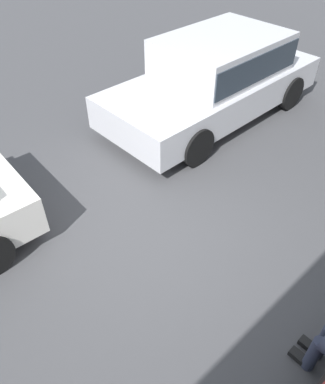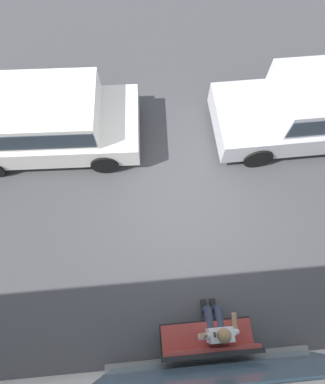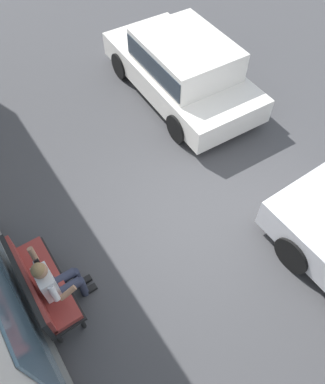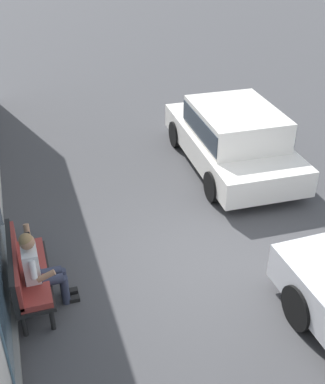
# 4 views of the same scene
# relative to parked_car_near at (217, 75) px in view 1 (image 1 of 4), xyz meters

# --- Properties ---
(ground_plane) EXTENTS (60.00, 60.00, 0.00)m
(ground_plane) POSITION_rel_parked_car_near_xyz_m (3.12, 1.68, -0.83)
(ground_plane) COLOR #424244
(parked_car_near) EXTENTS (4.51, 2.01, 1.52)m
(parked_car_near) POSITION_rel_parked_car_near_xyz_m (0.00, 0.00, 0.00)
(parked_car_near) COLOR silver
(parked_car_near) RESTS_ON ground_plane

